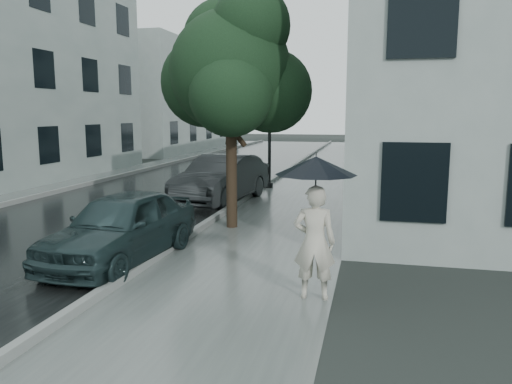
% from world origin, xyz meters
% --- Properties ---
extents(ground, '(120.00, 120.00, 0.00)m').
position_xyz_m(ground, '(0.00, 0.00, 0.00)').
color(ground, black).
rests_on(ground, ground).
extents(sidewalk, '(3.50, 60.00, 0.01)m').
position_xyz_m(sidewalk, '(0.25, 12.00, 0.00)').
color(sidewalk, slate).
rests_on(sidewalk, ground).
extents(kerb_near, '(0.15, 60.00, 0.15)m').
position_xyz_m(kerb_near, '(-1.57, 12.00, 0.07)').
color(kerb_near, slate).
rests_on(kerb_near, ground).
extents(asphalt_road, '(6.85, 60.00, 0.00)m').
position_xyz_m(asphalt_road, '(-5.08, 12.00, 0.00)').
color(asphalt_road, black).
rests_on(asphalt_road, ground).
extents(kerb_far, '(0.15, 60.00, 0.15)m').
position_xyz_m(kerb_far, '(-8.57, 12.00, 0.07)').
color(kerb_far, slate).
rests_on(kerb_far, ground).
extents(sidewalk_far, '(1.70, 60.00, 0.01)m').
position_xyz_m(sidewalk_far, '(-9.50, 12.00, 0.00)').
color(sidewalk_far, '#4C5451').
rests_on(sidewalk_far, ground).
extents(building_near, '(7.02, 36.00, 9.00)m').
position_xyz_m(building_near, '(5.47, 19.50, 4.50)').
color(building_near, gray).
rests_on(building_near, ground).
extents(building_far_b, '(7.02, 18.00, 8.00)m').
position_xyz_m(building_far_b, '(-13.77, 30.00, 4.00)').
color(building_far_b, gray).
rests_on(building_far_b, ground).
extents(pedestrian, '(0.68, 0.47, 1.80)m').
position_xyz_m(pedestrian, '(1.70, -0.67, 0.91)').
color(pedestrian, beige).
rests_on(pedestrian, sidewalk).
extents(umbrella, '(1.47, 1.47, 1.35)m').
position_xyz_m(umbrella, '(1.71, -0.71, 2.10)').
color(umbrella, black).
rests_on(umbrella, ground).
extents(street_tree, '(3.91, 3.55, 5.83)m').
position_xyz_m(street_tree, '(-0.91, 3.92, 3.92)').
color(street_tree, '#332619').
rests_on(street_tree, ground).
extents(lamp_post, '(0.84, 0.38, 4.93)m').
position_xyz_m(lamp_post, '(-1.51, 10.63, 2.83)').
color(lamp_post, black).
rests_on(lamp_post, ground).
extents(car_near, '(1.93, 4.15, 1.37)m').
position_xyz_m(car_near, '(-2.20, 0.50, 0.69)').
color(car_near, '#1B2C2E').
rests_on(car_near, ground).
extents(car_far, '(2.27, 4.79, 1.52)m').
position_xyz_m(car_far, '(-2.25, 7.27, 0.76)').
color(car_far, '#24282A').
rests_on(car_far, ground).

